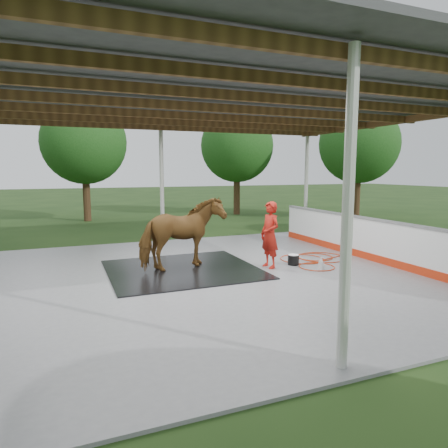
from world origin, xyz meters
name	(u,v)px	position (x,y,z in m)	size (l,w,h in m)	color
ground	(211,277)	(0.00, 0.00, 0.00)	(100.00, 100.00, 0.00)	#1E3814
concrete_slab	(211,276)	(0.00, 0.00, 0.03)	(12.00, 10.00, 0.05)	slate
pavilion_structure	(210,102)	(0.00, 0.00, 3.97)	(12.60, 10.60, 4.05)	beige
dasher_board	(368,239)	(4.60, 0.00, 0.59)	(0.16, 8.00, 1.15)	red
tree_belt	(209,116)	(0.30, 0.90, 3.79)	(28.00, 28.00, 5.80)	#382314
rubber_mat	(183,269)	(-0.46, 0.74, 0.06)	(3.56, 3.33, 0.03)	black
horse	(182,234)	(-0.46, 0.74, 0.95)	(0.94, 2.07, 1.75)	brown
handler	(270,235)	(1.64, 0.16, 0.88)	(0.61, 0.40, 1.66)	red
wash_bucket	(293,260)	(2.34, 0.16, 0.19)	(0.29, 0.29, 0.27)	black
soap_bottle_a	(321,264)	(2.62, -0.62, 0.22)	(0.13, 0.13, 0.34)	silver
soap_bottle_b	(324,265)	(2.83, -0.47, 0.13)	(0.07, 0.07, 0.16)	#338CD8
hose_coil	(314,259)	(3.20, 0.49, 0.06)	(2.57, 1.98, 0.02)	#BA300D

